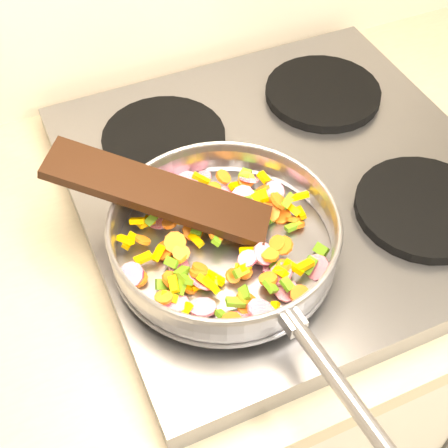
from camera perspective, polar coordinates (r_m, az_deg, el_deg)
name	(u,v)px	position (r m, az deg, el deg)	size (l,w,h in m)	color
cooktop	(286,185)	(0.94, 5.66, 3.59)	(0.60, 0.60, 0.04)	#939399
grate_fl	(241,274)	(0.79, 1.52, -4.60)	(0.19, 0.19, 0.02)	black
grate_fr	(423,208)	(0.91, 17.77, 1.43)	(0.19, 0.19, 0.02)	black
grate_bl	(164,139)	(0.97, -5.51, 7.77)	(0.19, 0.19, 0.02)	black
grate_br	(323,93)	(1.07, 9.02, 11.78)	(0.19, 0.19, 0.02)	black
saute_pan	(225,236)	(0.78, 0.09, -1.06)	(0.33, 0.50, 0.06)	#9E9EA5
vegetable_heap	(226,242)	(0.79, 0.15, -1.67)	(0.28, 0.28, 0.04)	#5A9919
wooden_spatula	(159,193)	(0.80, -6.00, 2.87)	(0.29, 0.07, 0.01)	black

